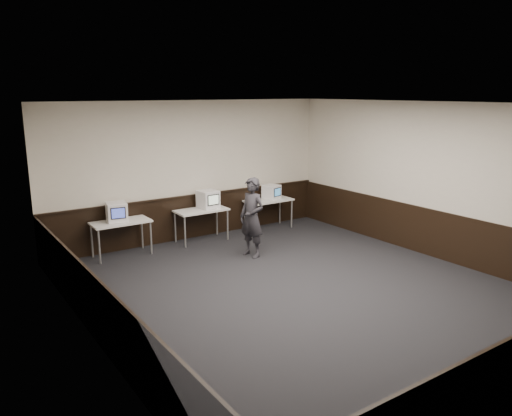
# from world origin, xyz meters

# --- Properties ---
(floor) EXTENTS (8.00, 8.00, 0.00)m
(floor) POSITION_xyz_m (0.00, 0.00, 0.00)
(floor) COLOR black
(floor) RESTS_ON ground
(ceiling) EXTENTS (8.00, 8.00, 0.00)m
(ceiling) POSITION_xyz_m (0.00, 0.00, 3.20)
(ceiling) COLOR white
(ceiling) RESTS_ON back_wall
(back_wall) EXTENTS (7.00, 0.00, 7.00)m
(back_wall) POSITION_xyz_m (0.00, 4.00, 1.60)
(back_wall) COLOR beige
(back_wall) RESTS_ON ground
(left_wall) EXTENTS (0.00, 8.00, 8.00)m
(left_wall) POSITION_xyz_m (-3.50, 0.00, 1.60)
(left_wall) COLOR beige
(left_wall) RESTS_ON ground
(right_wall) EXTENTS (0.00, 8.00, 8.00)m
(right_wall) POSITION_xyz_m (3.50, 0.00, 1.60)
(right_wall) COLOR beige
(right_wall) RESTS_ON ground
(wainscot_back) EXTENTS (6.98, 0.04, 1.00)m
(wainscot_back) POSITION_xyz_m (0.00, 3.98, 0.50)
(wainscot_back) COLOR black
(wainscot_back) RESTS_ON back_wall
(wainscot_left) EXTENTS (0.04, 7.98, 1.00)m
(wainscot_left) POSITION_xyz_m (-3.48, 0.00, 0.50)
(wainscot_left) COLOR black
(wainscot_left) RESTS_ON left_wall
(wainscot_right) EXTENTS (0.04, 7.98, 1.00)m
(wainscot_right) POSITION_xyz_m (3.48, 0.00, 0.50)
(wainscot_right) COLOR black
(wainscot_right) RESTS_ON right_wall
(wainscot_rail) EXTENTS (6.98, 0.06, 0.04)m
(wainscot_rail) POSITION_xyz_m (0.00, 3.96, 1.02)
(wainscot_rail) COLOR black
(wainscot_rail) RESTS_ON wainscot_back
(desk_left) EXTENTS (1.20, 0.60, 0.75)m
(desk_left) POSITION_xyz_m (-1.90, 3.60, 0.68)
(desk_left) COLOR silver
(desk_left) RESTS_ON ground
(desk_center) EXTENTS (1.20, 0.60, 0.75)m
(desk_center) POSITION_xyz_m (0.00, 3.60, 0.68)
(desk_center) COLOR silver
(desk_center) RESTS_ON ground
(desk_right) EXTENTS (1.20, 0.60, 0.75)m
(desk_right) POSITION_xyz_m (1.90, 3.60, 0.68)
(desk_right) COLOR silver
(desk_right) RESTS_ON ground
(emac_left) EXTENTS (0.47, 0.49, 0.40)m
(emac_left) POSITION_xyz_m (-1.96, 3.64, 0.95)
(emac_left) COLOR white
(emac_left) RESTS_ON desk_left
(emac_center) EXTENTS (0.45, 0.48, 0.41)m
(emac_center) POSITION_xyz_m (0.21, 3.64, 0.96)
(emac_center) COLOR white
(emac_center) RESTS_ON desk_center
(emac_right) EXTENTS (0.45, 0.46, 0.36)m
(emac_right) POSITION_xyz_m (2.01, 3.62, 0.93)
(emac_right) COLOR white
(emac_right) RESTS_ON desk_right
(person) EXTENTS (0.53, 0.68, 1.67)m
(person) POSITION_xyz_m (0.36, 2.04, 0.84)
(person) COLOR #26252A
(person) RESTS_ON ground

